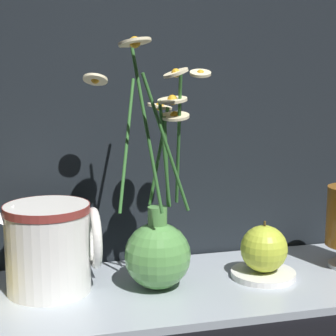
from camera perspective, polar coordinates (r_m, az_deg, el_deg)
ground_plane at (r=0.91m, az=0.45°, el=-12.58°), size 6.00×6.00×0.00m
shelf at (r=0.91m, az=0.45°, el=-12.24°), size 0.85×0.27×0.01m
vase_with_flowers at (r=0.88m, az=-1.06°, el=-7.72°), size 0.19×0.16×0.38m
ceramic_pitcher at (r=0.89m, az=-11.93°, el=-7.57°), size 0.16×0.13×0.15m
saucer_plate at (r=0.95m, az=9.74°, el=-10.64°), size 0.11×0.11×0.01m
orange_fruit at (r=0.94m, az=9.82°, el=-8.15°), size 0.08×0.08×0.09m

